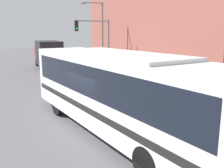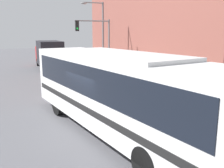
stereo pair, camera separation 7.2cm
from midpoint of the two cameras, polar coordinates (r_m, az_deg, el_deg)
name	(u,v)px [view 1 (the left image)]	position (r m, az deg, el deg)	size (l,w,h in m)	color
ground_plane	(99,132)	(10.80, -3.14, -10.90)	(120.00, 120.00, 0.00)	#515156
sidewalk	(93,66)	(31.14, -4.49, 4.16)	(3.12, 70.00, 0.14)	#A8A399
building_facade	(155,19)	(26.51, 9.78, 14.50)	(6.00, 24.27, 11.03)	brown
city_bus	(117,88)	(10.04, 0.89, -0.88)	(4.80, 12.11, 3.39)	white
delivery_truck	(48,53)	(30.39, -14.55, 6.77)	(2.43, 7.64, 3.19)	black
fire_hydrant	(149,88)	(16.69, 8.42, -0.96)	(0.21, 0.28, 0.76)	gold
traffic_light_pole	(97,37)	(23.11, -3.59, 10.57)	(3.28, 0.35, 5.16)	slate
street_lamp	(100,32)	(25.21, -2.93, 11.88)	(2.27, 0.28, 6.89)	slate
pedestrian_near_corner	(149,74)	(19.77, 8.42, 2.29)	(0.34, 0.34, 1.60)	slate
pedestrian_mid_block	(117,64)	(24.88, 1.18, 4.51)	(0.34, 0.34, 1.74)	#47382D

